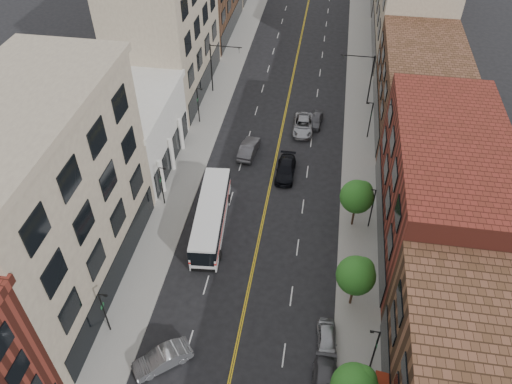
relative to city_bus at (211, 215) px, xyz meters
The scene contains 25 objects.
sidewalk_left 14.64m from the city_bus, 109.74° to the left, with size 4.00×110.00×0.15m, color gray.
sidewalk_right 20.44m from the city_bus, 42.21° to the left, with size 4.00×110.00×0.15m, color gray.
bldg_l_tanoffice 16.21m from the city_bus, 145.09° to the right, with size 10.00×22.00×18.00m, color gray.
bldg_l_white 15.51m from the city_bus, 140.88° to the left, with size 10.00×14.00×8.00m, color silver.
bldg_l_far_a 30.10m from the city_bus, 114.05° to the left, with size 10.00×20.00×18.00m, color gray.
bldg_r_mid 22.64m from the city_bus, ahead, with size 10.00×22.00×12.00m, color maroon.
bldg_r_far_a 32.54m from the city_bus, 47.00° to the left, with size 10.00×20.00×10.00m, color #513320.
bldg_r_far_b 50.12m from the city_bus, 63.70° to the left, with size 10.00×22.00×14.00m, color gray.
tree_r_2 16.35m from the city_bus, 26.58° to the right, with size 3.40×3.40×5.59m.
tree_r_3 14.92m from the city_bus, 10.79° to the left, with size 3.40×3.40×5.59m.
lamp_l_1 14.59m from the city_bus, 113.77° to the right, with size 0.81×0.55×5.05m.
lamp_l_2 6.55m from the city_bus, 155.38° to the left, with size 0.81×0.55×5.05m.
lamp_l_3 19.62m from the city_bus, 107.42° to the left, with size 0.81×0.55×5.05m.
lamp_r_1 20.88m from the city_bus, 39.69° to the right, with size 0.81×0.55×5.05m.
lamp_r_2 16.30m from the city_bus, ahead, with size 0.81×0.55×5.05m.
lamp_r_3 24.65m from the city_bus, 49.36° to the left, with size 0.81×0.55×5.05m.
signal_mast_left 27.33m from the city_bus, 100.98° to the left, with size 4.49×0.18×7.20m.
signal_mast_right 30.92m from the city_bus, 60.09° to the left, with size 4.49×0.18×7.20m.
city_bus is the anchor object (origin of this frame).
car_angle_b 15.67m from the city_bus, 91.88° to the right, with size 1.69×4.84×1.59m, color #A4A6AB.
car_parked_far 17.22m from the city_bus, 43.39° to the right, with size 1.64×4.08×1.39m, color #9C9EA3.
car_lane_behind 13.19m from the city_bus, 82.63° to the left, with size 1.73×4.97×1.64m, color #4A494E.
car_lane_a 11.83m from the city_bus, 56.01° to the left, with size 2.14×5.27×1.53m, color black.
car_lane_b 20.66m from the city_bus, 67.78° to the left, with size 2.56×5.54×1.54m, color #9A9BA1.
car_lane_c 22.73m from the city_bus, 65.68° to the left, with size 1.63×4.04×1.38m, color #4C4C51.
Camera 1 is at (5.11, -13.60, 37.63)m, focal length 35.00 mm.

